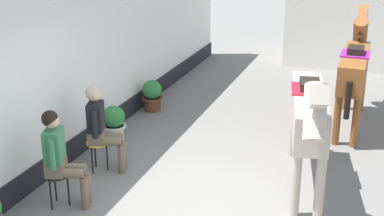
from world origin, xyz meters
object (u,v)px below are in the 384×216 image
flower_planter_inner_far (114,122)px  saddled_horse_near (309,113)px  seated_visitor_near (60,154)px  seated_visitor_far (100,124)px  flower_planter_farthest (152,95)px  saddled_horse_far (355,66)px

flower_planter_inner_far → saddled_horse_near: bearing=-10.8°
seated_visitor_near → saddled_horse_near: 3.47m
seated_visitor_near → seated_visitor_far: same height
saddled_horse_near → flower_planter_farthest: size_ratio=4.65×
saddled_horse_far → flower_planter_inner_far: 4.55m
seated_visitor_near → saddled_horse_far: size_ratio=0.46×
seated_visitor_far → saddled_horse_near: saddled_horse_near is taller
flower_planter_inner_far → seated_visitor_near: bearing=-80.2°
seated_visitor_far → flower_planter_farthest: (-0.37, 2.82, -0.44)m
seated_visitor_near → flower_planter_inner_far: size_ratio=2.17×
saddled_horse_far → flower_planter_inner_far: size_ratio=4.68×
seated_visitor_far → flower_planter_inner_far: bearing=108.5°
seated_visitor_far → saddled_horse_near: size_ratio=0.47×
seated_visitor_near → flower_planter_farthest: seated_visitor_near is taller
saddled_horse_near → saddled_horse_far: bearing=80.8°
seated_visitor_near → seated_visitor_far: bearing=90.5°
seated_visitor_near → seated_visitor_far: size_ratio=1.00×
saddled_horse_far → flower_planter_inner_far: (-3.90, -2.21, -0.82)m
saddled_horse_near → flower_planter_farthest: bearing=145.8°
saddled_horse_far → flower_planter_farthest: 4.00m
saddled_horse_near → flower_planter_inner_far: 3.59m
seated_visitor_near → saddled_horse_near: bearing=28.3°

